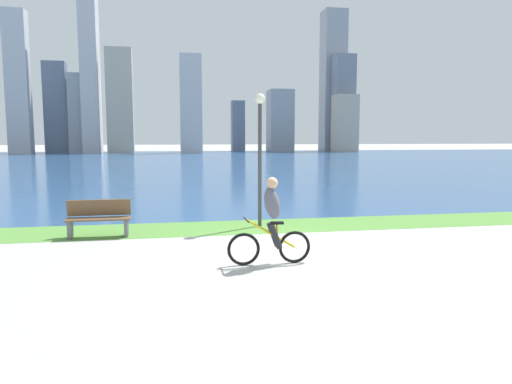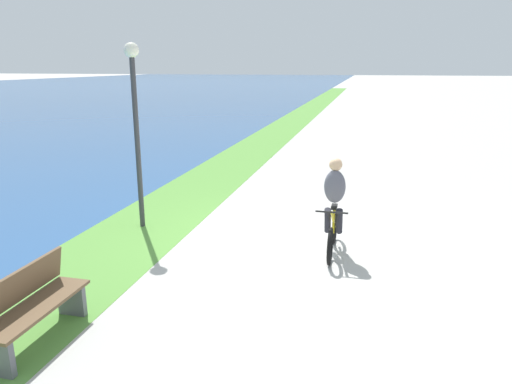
% 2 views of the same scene
% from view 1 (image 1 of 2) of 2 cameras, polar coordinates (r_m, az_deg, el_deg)
% --- Properties ---
extents(ground_plane, '(300.00, 300.00, 0.00)m').
position_cam_1_polar(ground_plane, '(10.29, 4.29, -6.90)').
color(ground_plane, '#B2AFA8').
extents(grass_strip_bayside, '(120.00, 2.03, 0.01)m').
position_cam_1_polar(grass_strip_bayside, '(12.86, 1.25, -4.14)').
color(grass_strip_bayside, '#59933D').
rests_on(grass_strip_bayside, ground).
extents(bay_water_surface, '(300.00, 71.01, 0.00)m').
position_cam_1_polar(bay_water_surface, '(49.01, -7.40, 3.75)').
color(bay_water_surface, '#2D568C').
rests_on(bay_water_surface, ground).
extents(cyclist_lead, '(1.61, 0.52, 1.66)m').
position_cam_1_polar(cyclist_lead, '(8.93, 1.86, -3.52)').
color(cyclist_lead, black).
rests_on(cyclist_lead, ground).
extents(bench_near_path, '(1.50, 0.47, 0.90)m').
position_cam_1_polar(bench_near_path, '(12.05, -18.46, -3.06)').
color(bench_near_path, brown).
rests_on(bench_near_path, ground).
extents(lamppost_tall, '(0.28, 0.28, 3.55)m').
position_cam_1_polar(lamppost_tall, '(12.65, 0.47, 6.41)').
color(lamppost_tall, '#38383D').
rests_on(lamppost_tall, ground).
extents(city_skyline_far_shore, '(53.72, 10.10, 27.14)m').
position_cam_1_polar(city_skyline_far_shore, '(77.90, -5.29, 11.39)').
color(city_skyline_far_shore, '#B7B7BC').
rests_on(city_skyline_far_shore, ground).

